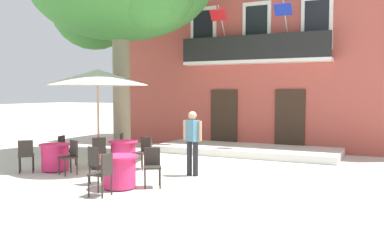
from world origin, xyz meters
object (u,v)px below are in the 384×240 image
object	(u,v)px
cafe_table_near_tree	(123,153)
cafe_chair_near_tree_2	(125,145)
cafe_chair_middle_0	(70,155)
cafe_chair_front_1	(97,162)
cafe_table_middle	(55,157)
cafe_chair_middle_1	(65,149)
cafe_chair_middle_2	(26,154)
cafe_chair_front_0	(152,164)
cafe_chair_near_tree_0	(98,150)
pedestrian_near_entrance	(192,139)
cafe_chair_front_2	(103,172)
cafe_umbrella	(98,78)
cafe_chair_near_tree_1	(144,150)
cafe_table_front	(119,171)

from	to	relation	value
cafe_table_near_tree	cafe_chair_near_tree_2	distance (m)	0.77
cafe_chair_middle_0	cafe_chair_front_1	bearing A→B (deg)	-24.98
cafe_table_middle	cafe_chair_middle_1	distance (m)	0.77
cafe_chair_middle_2	cafe_chair_front_0	xyz separation A→B (m)	(3.95, 0.06, 0.00)
cafe_chair_near_tree_0	cafe_chair_middle_0	size ratio (longest dim) A/B	1.00
cafe_chair_near_tree_2	cafe_chair_middle_0	world-z (taller)	same
cafe_chair_middle_2	pedestrian_near_entrance	size ratio (longest dim) A/B	0.53
cafe_chair_near_tree_2	cafe_chair_middle_2	bearing A→B (deg)	-118.33
cafe_chair_near_tree_2	cafe_table_near_tree	bearing A→B (deg)	-59.47
cafe_table_near_tree	cafe_table_middle	size ratio (longest dim) A/B	1.00
cafe_table_near_tree	cafe_chair_front_2	bearing A→B (deg)	-62.03
cafe_table_near_tree	cafe_umbrella	xyz separation A→B (m)	(-0.41, -0.62, 2.22)
cafe_chair_near_tree_0	cafe_chair_middle_0	world-z (taller)	same
cafe_chair_near_tree_1	cafe_chair_front_2	world-z (taller)	same
cafe_chair_near_tree_0	cafe_chair_middle_1	bearing A→B (deg)	-175.39
cafe_chair_middle_2	pedestrian_near_entrance	bearing A→B (deg)	20.84
cafe_chair_near_tree_1	cafe_table_middle	bearing A→B (deg)	-146.69
cafe_table_middle	cafe_chair_middle_2	xyz separation A→B (m)	(-0.49, -0.57, 0.14)
cafe_chair_near_tree_1	cafe_chair_front_1	xyz separation A→B (m)	(0.06, -2.20, 0.00)
pedestrian_near_entrance	cafe_chair_front_0	bearing A→B (deg)	-100.94
cafe_chair_front_1	cafe_chair_near_tree_0	bearing A→B (deg)	127.15
cafe_table_near_tree	cafe_chair_middle_1	size ratio (longest dim) A/B	0.95
cafe_chair_near_tree_1	cafe_table_front	bearing A→B (deg)	-70.99
cafe_chair_near_tree_2	cafe_chair_front_1	xyz separation A→B (m)	(1.20, -2.91, 0.00)
cafe_chair_near_tree_2	cafe_chair_middle_0	size ratio (longest dim) A/B	1.00
cafe_chair_near_tree_1	cafe_table_middle	xyz separation A→B (m)	(-2.06, -1.35, -0.14)
cafe_chair_near_tree_2	cafe_table_middle	bearing A→B (deg)	-114.13
cafe_chair_near_tree_1	pedestrian_near_entrance	world-z (taller)	pedestrian_near_entrance
cafe_chair_near_tree_2	cafe_table_middle	world-z (taller)	cafe_chair_near_tree_2
cafe_chair_near_tree_1	cafe_chair_middle_2	size ratio (longest dim) A/B	1.00
cafe_chair_middle_2	cafe_chair_front_1	world-z (taller)	same
cafe_table_middle	cafe_chair_front_2	xyz separation A→B (m)	(2.97, -1.73, 0.14)
cafe_chair_front_1	pedestrian_near_entrance	bearing A→B (deg)	49.24
cafe_chair_near_tree_0	cafe_chair_middle_2	bearing A→B (deg)	-135.26
cafe_umbrella	cafe_chair_middle_1	bearing A→B (deg)	-175.51
cafe_table_middle	cafe_chair_middle_0	size ratio (longest dim) A/B	0.95
cafe_table_near_tree	cafe_table_front	size ratio (longest dim) A/B	1.00
cafe_chair_front_2	cafe_umbrella	bearing A→B (deg)	129.57
cafe_chair_middle_0	cafe_chair_middle_1	distance (m)	1.35
cafe_chair_near_tree_2	cafe_chair_middle_0	distance (m)	2.27
cafe_table_middle	cafe_umbrella	xyz separation A→B (m)	(0.89, 0.79, 2.22)
cafe_table_middle	cafe_table_front	xyz separation A→B (m)	(2.86, -0.98, 0.00)
cafe_chair_front_2	cafe_chair_near_tree_1	bearing A→B (deg)	106.57
cafe_table_near_tree	cafe_chair_middle_2	xyz separation A→B (m)	(-1.80, -1.98, 0.14)
cafe_chair_middle_2	cafe_table_middle	bearing A→B (deg)	48.98
cafe_chair_middle_1	cafe_umbrella	xyz separation A→B (m)	(1.17, 0.09, 2.08)
cafe_table_middle	cafe_chair_front_0	distance (m)	3.49
cafe_chair_middle_0	pedestrian_near_entrance	size ratio (longest dim) A/B	0.53
cafe_chair_middle_1	cafe_chair_near_tree_1	bearing A→B (deg)	15.60
cafe_table_front	cafe_chair_near_tree_1	bearing A→B (deg)	109.01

